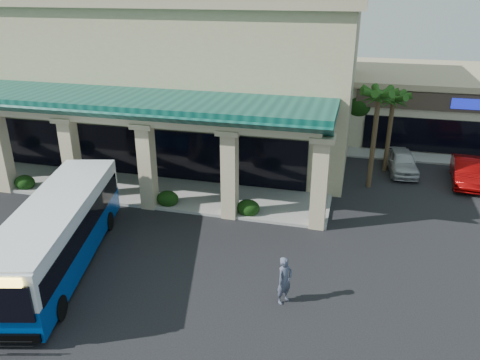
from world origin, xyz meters
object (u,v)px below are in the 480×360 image
(car_white, at_px, (467,171))
(car_silver, at_px, (402,161))
(pedestrian, at_px, (285,280))
(transit_bus, at_px, (59,234))

(car_white, bearing_deg, car_silver, 170.97)
(pedestrian, xyz_separation_m, car_silver, (5.10, 15.11, -0.24))
(car_silver, bearing_deg, car_white, -20.32)
(car_silver, relative_size, car_white, 0.93)
(transit_bus, xyz_separation_m, pedestrian, (9.62, -0.14, -0.54))
(transit_bus, relative_size, pedestrian, 5.60)
(car_silver, height_order, car_white, car_white)
(pedestrian, xyz_separation_m, car_white, (8.80, 14.18, -0.21))
(car_silver, bearing_deg, pedestrian, -114.88)
(car_white, bearing_deg, transit_bus, -137.62)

